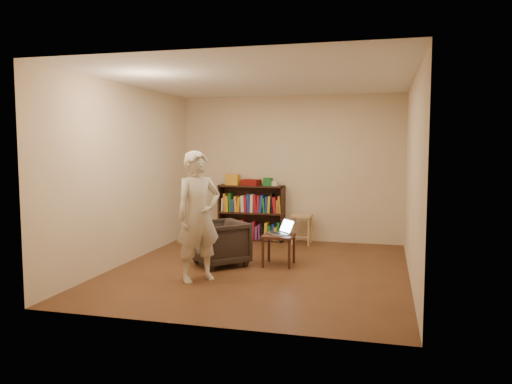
% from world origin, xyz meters
% --- Properties ---
extents(floor, '(4.50, 4.50, 0.00)m').
position_xyz_m(floor, '(0.00, 0.00, 0.00)').
color(floor, '#4F2C19').
rests_on(floor, ground).
extents(ceiling, '(4.50, 4.50, 0.00)m').
position_xyz_m(ceiling, '(0.00, 0.00, 2.60)').
color(ceiling, white).
rests_on(ceiling, wall_back).
extents(wall_back, '(4.00, 0.00, 4.00)m').
position_xyz_m(wall_back, '(0.00, 2.25, 1.30)').
color(wall_back, beige).
rests_on(wall_back, floor).
extents(wall_left, '(0.00, 4.50, 4.50)m').
position_xyz_m(wall_left, '(-2.00, 0.00, 1.30)').
color(wall_left, beige).
rests_on(wall_left, floor).
extents(wall_right, '(0.00, 4.50, 4.50)m').
position_xyz_m(wall_right, '(2.00, 0.00, 1.30)').
color(wall_right, beige).
rests_on(wall_right, floor).
extents(bookshelf, '(1.20, 0.30, 1.00)m').
position_xyz_m(bookshelf, '(-0.68, 2.09, 0.44)').
color(bookshelf, black).
rests_on(bookshelf, floor).
extents(box_yellow, '(0.25, 0.19, 0.19)m').
position_xyz_m(box_yellow, '(-1.03, 2.08, 1.10)').
color(box_yellow, gold).
rests_on(box_yellow, bookshelf).
extents(red_cloth, '(0.35, 0.29, 0.10)m').
position_xyz_m(red_cloth, '(-0.69, 2.11, 1.05)').
color(red_cloth, maroon).
rests_on(red_cloth, bookshelf).
extents(box_green, '(0.15, 0.15, 0.14)m').
position_xyz_m(box_green, '(-0.37, 2.07, 1.07)').
color(box_green, '#1C6A2A').
rests_on(box_green, bookshelf).
extents(box_white, '(0.13, 0.13, 0.08)m').
position_xyz_m(box_white, '(-0.24, 2.08, 1.04)').
color(box_white, silver).
rests_on(box_white, bookshelf).
extents(stool, '(0.36, 0.36, 0.52)m').
position_xyz_m(stool, '(0.27, 1.94, 0.42)').
color(stool, tan).
rests_on(stool, floor).
extents(armchair, '(0.99, 0.98, 0.64)m').
position_xyz_m(armchair, '(-0.62, 0.11, 0.32)').
color(armchair, black).
rests_on(armchair, floor).
extents(side_table, '(0.44, 0.44, 0.44)m').
position_xyz_m(side_table, '(0.20, 0.32, 0.37)').
color(side_table, black).
rests_on(side_table, floor).
extents(laptop, '(0.43, 0.43, 0.21)m').
position_xyz_m(laptop, '(0.24, 0.37, 0.50)').
color(laptop, '#ADADB2').
rests_on(laptop, side_table).
extents(person, '(0.70, 0.71, 1.66)m').
position_xyz_m(person, '(-0.62, -0.74, 0.83)').
color(person, beige).
rests_on(person, floor).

